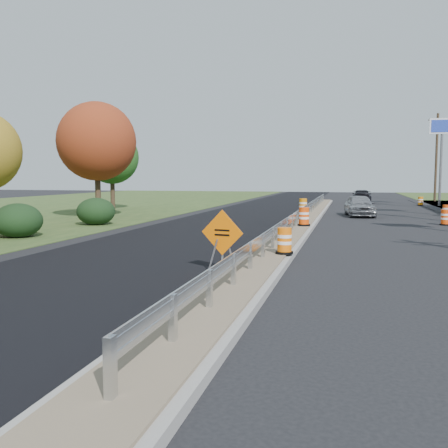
% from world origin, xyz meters
% --- Properties ---
extents(ground, '(140.00, 140.00, 0.00)m').
position_xyz_m(ground, '(0.00, 0.00, 0.00)').
color(ground, black).
rests_on(ground, ground).
extents(milled_overlay, '(7.20, 120.00, 0.01)m').
position_xyz_m(milled_overlay, '(-4.40, 10.00, 0.01)').
color(milled_overlay, black).
rests_on(milled_overlay, ground).
extents(median, '(1.60, 55.00, 0.23)m').
position_xyz_m(median, '(0.00, 8.00, 0.11)').
color(median, gray).
rests_on(median, ground).
extents(guardrail, '(0.10, 46.15, 0.72)m').
position_xyz_m(guardrail, '(0.00, 9.00, 0.73)').
color(guardrail, silver).
rests_on(guardrail, median).
extents(pylon_sign_north, '(2.20, 0.30, 7.90)m').
position_xyz_m(pylon_sign_north, '(10.50, 30.00, 6.48)').
color(pylon_sign_north, slate).
rests_on(pylon_sign_north, ground).
extents(utility_pole_north, '(1.90, 0.26, 9.40)m').
position_xyz_m(utility_pole_north, '(11.50, 39.00, 4.93)').
color(utility_pole_north, '#473523').
rests_on(utility_pole_north, ground).
extents(hedge_mid, '(2.09, 2.09, 1.52)m').
position_xyz_m(hedge_mid, '(-11.50, 0.00, 0.76)').
color(hedge_mid, black).
rests_on(hedge_mid, ground).
extents(hedge_north, '(2.09, 2.09, 1.52)m').
position_xyz_m(hedge_north, '(-11.00, 6.00, 0.76)').
color(hedge_north, black).
rests_on(hedge_north, ground).
extents(tree_near_red, '(4.95, 4.95, 7.35)m').
position_xyz_m(tree_near_red, '(-13.00, 10.00, 4.86)').
color(tree_near_red, '#473523').
rests_on(tree_near_red, ground).
extents(tree_near_back, '(4.29, 4.29, 6.37)m').
position_xyz_m(tree_near_back, '(-16.00, 18.00, 4.21)').
color(tree_near_back, '#473523').
rests_on(tree_near_back, ground).
extents(caution_sign, '(1.25, 0.53, 1.75)m').
position_xyz_m(caution_sign, '(-0.90, -5.49, 0.44)').
color(caution_sign, white).
rests_on(caution_sign, ground).
extents(barrel_median_near, '(0.56, 0.56, 0.83)m').
position_xyz_m(barrel_median_near, '(0.55, -3.22, 0.63)').
color(barrel_median_near, black).
rests_on(barrel_median_near, median).
extents(barrel_median_mid, '(0.62, 0.62, 0.91)m').
position_xyz_m(barrel_median_mid, '(0.35, 6.05, 0.67)').
color(barrel_median_mid, black).
rests_on(barrel_median_mid, median).
extents(barrel_median_far, '(0.65, 0.65, 0.96)m').
position_xyz_m(barrel_median_far, '(-0.52, 15.23, 0.69)').
color(barrel_median_far, black).
rests_on(barrel_median_far, median).
extents(barrel_shoulder_near, '(0.59, 0.59, 0.86)m').
position_xyz_m(barrel_shoulder_near, '(7.66, 10.59, 0.41)').
color(barrel_shoulder_near, black).
rests_on(barrel_shoulder_near, ground).
extents(barrel_shoulder_mid, '(0.53, 0.53, 0.78)m').
position_xyz_m(barrel_shoulder_mid, '(8.84, 17.17, 0.37)').
color(barrel_shoulder_mid, black).
rests_on(barrel_shoulder_mid, ground).
extents(barrel_shoulder_far, '(0.56, 0.56, 0.82)m').
position_xyz_m(barrel_shoulder_far, '(8.92, 30.21, 0.39)').
color(barrel_shoulder_far, black).
rests_on(barrel_shoulder_far, ground).
extents(car_silver, '(2.26, 4.48, 1.46)m').
position_xyz_m(car_silver, '(3.21, 16.00, 0.73)').
color(car_silver, '#A1A1A6').
rests_on(car_silver, ground).
extents(car_dark_far, '(1.93, 4.61, 1.33)m').
position_xyz_m(car_dark_far, '(3.75, 33.76, 0.67)').
color(car_dark_far, black).
rests_on(car_dark_far, ground).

